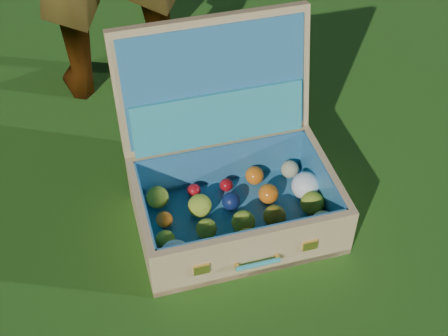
{
  "coord_description": "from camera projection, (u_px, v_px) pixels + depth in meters",
  "views": [
    {
      "loc": [
        -0.47,
        -1.0,
        1.5
      ],
      "look_at": [
        0.17,
        0.19,
        0.18
      ],
      "focal_mm": 50.0,
      "sensor_mm": 36.0,
      "label": 1
    }
  ],
  "objects": [
    {
      "name": "ground",
      "position": [
        204.0,
        270.0,
        1.84
      ],
      "size": [
        60.0,
        60.0,
        0.0
      ],
      "primitive_type": "plane",
      "color": "#215114",
      "rests_on": "ground"
    },
    {
      "name": "suitcase",
      "position": [
        232.0,
        171.0,
        1.91
      ],
      "size": [
        0.71,
        0.64,
        0.58
      ],
      "rotation": [
        0.0,
        0.0,
        -0.22
      ],
      "color": "#DEB577",
      "rests_on": "ground"
    }
  ]
}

